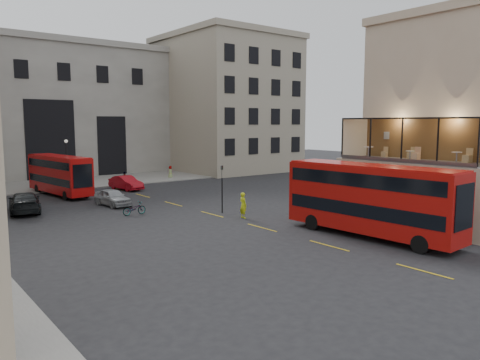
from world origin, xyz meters
TOP-DOWN VIEW (x-y plane):
  - ground at (0.00, 0.00)m, footprint 140.00×140.00m
  - host_building_main at (9.95, 0.00)m, footprint 7.26×11.40m
  - host_frontage at (6.50, 0.00)m, footprint 3.00×11.00m
  - cafe_floor at (6.50, 0.00)m, footprint 3.00×10.00m
  - gateway at (-5.00, 47.99)m, footprint 35.00×10.60m
  - building_right at (20.00, 39.97)m, footprint 16.60×18.60m
  - pavement_far at (-6.00, 38.00)m, footprint 40.00×12.00m
  - traffic_light_near at (-1.00, 12.00)m, footprint 0.16×0.20m
  - street_lamp_b at (-6.00, 34.00)m, footprint 0.36×0.36m
  - bus_near at (1.68, -0.12)m, footprint 3.19×11.56m
  - bus_far at (-8.27, 29.33)m, footprint 3.36×10.04m
  - car_a at (-6.53, 20.59)m, footprint 2.10×4.41m
  - car_b at (-1.52, 28.83)m, footprint 2.25×4.75m
  - car_c at (-13.32, 21.98)m, footprint 3.40×5.97m
  - bicycle at (-6.86, 15.62)m, footprint 1.91×0.69m
  - cyclist at (-0.94, 9.38)m, footprint 0.52×0.75m
  - pedestrian_b at (-7.92, 37.73)m, footprint 1.18×1.34m
  - pedestrian_c at (-0.64, 31.08)m, footprint 1.07×0.70m
  - pedestrian_d at (7.46, 35.08)m, footprint 0.94×0.89m
  - cafe_table_near at (5.74, -3.36)m, footprint 0.62×0.62m
  - cafe_table_mid at (5.56, -0.29)m, footprint 0.56×0.56m
  - cafe_table_far at (5.49, 3.00)m, footprint 0.68×0.68m
  - cafe_chair_a at (7.36, -3.26)m, footprint 0.51×0.51m
  - cafe_chair_b at (7.05, 0.16)m, footprint 0.45×0.45m
  - cafe_chair_c at (7.46, 0.80)m, footprint 0.49×0.49m
  - cafe_chair_d at (7.63, 3.11)m, footprint 0.40×0.40m

SIDE VIEW (x-z plane):
  - ground at x=0.00m, z-range 0.00..0.00m
  - pavement_far at x=-6.00m, z-range 0.00..0.12m
  - bicycle at x=-6.86m, z-range 0.00..1.00m
  - car_a at x=-6.53m, z-range 0.00..1.45m
  - car_b at x=-1.52m, z-range 0.00..1.50m
  - pedestrian_d at x=7.46m, z-range 0.00..1.62m
  - car_c at x=-13.32m, z-range 0.00..1.63m
  - pedestrian_c at x=-0.64m, z-range 0.00..1.69m
  - pedestrian_b at x=-7.92m, z-range 0.00..1.80m
  - cyclist at x=-0.94m, z-range 0.00..1.95m
  - bus_far at x=-8.27m, z-range 0.24..4.17m
  - host_frontage at x=6.50m, z-range 0.00..4.50m
  - street_lamp_b at x=-6.00m, z-range -0.27..5.06m
  - traffic_light_near at x=-1.00m, z-range 0.52..4.32m
  - bus_near at x=1.68m, z-range 0.28..4.85m
  - cafe_floor at x=6.50m, z-range 4.50..4.60m
  - cafe_chair_d at x=7.63m, z-range 4.45..5.22m
  - cafe_chair_c at x=7.46m, z-range 4.43..5.28m
  - cafe_chair_b at x=7.05m, z-range 4.42..5.32m
  - cafe_chair_a at x=7.36m, z-range 4.42..5.36m
  - cafe_table_mid at x=5.56m, z-range 4.71..5.41m
  - cafe_table_near at x=5.74m, z-range 4.72..5.50m
  - cafe_table_far at x=5.49m, z-range 4.74..5.59m
  - host_building_main at x=9.95m, z-range 0.24..15.34m
  - gateway at x=-5.00m, z-range 0.39..18.39m
  - building_right at x=20.00m, z-range 0.39..20.39m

